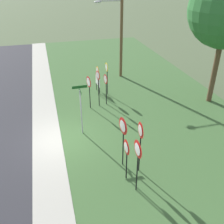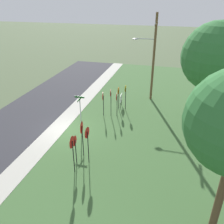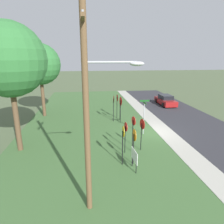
% 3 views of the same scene
% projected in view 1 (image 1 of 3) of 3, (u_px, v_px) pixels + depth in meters
% --- Properties ---
extents(ground_plane, '(160.00, 160.00, 0.00)m').
position_uv_depth(ground_plane, '(62.00, 140.00, 14.61)').
color(ground_plane, '#4C5B3D').
extents(sidewalk_strip, '(44.00, 1.60, 0.06)m').
position_uv_depth(sidewalk_strip, '(47.00, 142.00, 14.42)').
color(sidewalk_strip, '#ADAA9E').
rests_on(sidewalk_strip, ground_plane).
extents(grass_median, '(44.00, 12.00, 0.04)m').
position_uv_depth(grass_median, '(159.00, 125.00, 15.97)').
color(grass_median, '#3D6033').
rests_on(grass_median, ground_plane).
extents(stop_sign_near_left, '(0.65, 0.09, 2.50)m').
position_uv_depth(stop_sign_near_left, '(107.00, 72.00, 18.90)').
color(stop_sign_near_left, black).
rests_on(stop_sign_near_left, grass_median).
extents(stop_sign_near_right, '(0.64, 0.12, 2.23)m').
position_uv_depth(stop_sign_near_right, '(106.00, 83.00, 17.60)').
color(stop_sign_near_right, black).
rests_on(stop_sign_near_right, grass_median).
extents(stop_sign_far_left, '(0.72, 0.10, 2.28)m').
position_uv_depth(stop_sign_far_left, '(98.00, 75.00, 18.83)').
color(stop_sign_far_left, black).
rests_on(stop_sign_far_left, grass_median).
extents(stop_sign_far_center, '(0.72, 0.16, 2.31)m').
position_uv_depth(stop_sign_far_center, '(89.00, 86.00, 17.06)').
color(stop_sign_far_center, black).
rests_on(stop_sign_far_center, grass_median).
extents(stop_sign_far_right, '(0.61, 0.15, 2.58)m').
position_uv_depth(stop_sign_far_right, '(98.00, 81.00, 17.28)').
color(stop_sign_far_right, black).
rests_on(stop_sign_far_right, grass_median).
extents(yield_sign_near_left, '(0.78, 0.11, 2.61)m').
position_uv_depth(yield_sign_near_left, '(137.00, 154.00, 10.34)').
color(yield_sign_near_left, black).
rests_on(yield_sign_near_left, grass_median).
extents(yield_sign_near_right, '(0.76, 0.11, 2.69)m').
position_uv_depth(yield_sign_near_right, '(140.00, 136.00, 11.39)').
color(yield_sign_near_right, black).
rests_on(yield_sign_near_right, grass_median).
extents(yield_sign_far_left, '(0.70, 0.11, 2.12)m').
position_uv_depth(yield_sign_far_left, '(126.00, 151.00, 11.17)').
color(yield_sign_far_left, black).
rests_on(yield_sign_far_left, grass_median).
extents(yield_sign_far_right, '(0.83, 0.15, 2.66)m').
position_uv_depth(yield_sign_far_right, '(123.00, 131.00, 11.77)').
color(yield_sign_far_right, black).
rests_on(yield_sign_far_right, grass_median).
extents(street_name_post, '(0.96, 0.82, 3.01)m').
position_uv_depth(street_name_post, '(81.00, 106.00, 14.31)').
color(street_name_post, '#9EA0A8').
rests_on(street_name_post, grass_median).
extents(utility_pole, '(2.10, 2.35, 8.70)m').
position_uv_depth(utility_pole, '(120.00, 21.00, 20.77)').
color(utility_pole, brown).
rests_on(utility_pole, grass_median).
extents(notice_board, '(1.10, 0.10, 1.25)m').
position_uv_depth(notice_board, '(98.00, 82.00, 19.79)').
color(notice_board, black).
rests_on(notice_board, grass_median).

